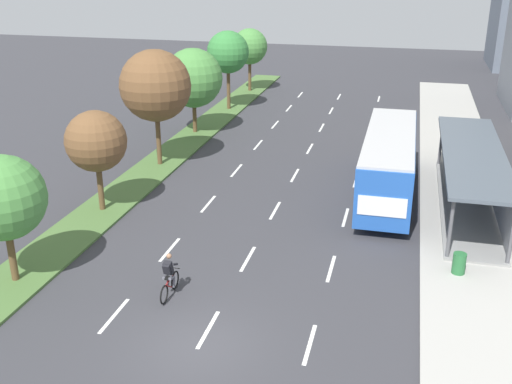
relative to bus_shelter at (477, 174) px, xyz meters
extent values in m
plane|color=#38383D|center=(-9.53, -14.20, -1.87)|extent=(140.00, 140.00, 0.00)
cube|color=#4C7038|center=(-17.83, 5.80, -1.81)|extent=(2.60, 52.00, 0.12)
cube|color=#ADAAA3|center=(-0.28, 5.80, -1.79)|extent=(4.50, 52.00, 0.15)
cube|color=white|center=(-13.03, -13.25, -1.86)|extent=(0.14, 2.28, 0.01)
cube|color=white|center=(-13.03, -7.93, -1.86)|extent=(0.14, 2.28, 0.01)
cube|color=white|center=(-13.03, -2.62, -1.86)|extent=(0.14, 2.28, 0.01)
cube|color=white|center=(-13.03, 2.69, -1.86)|extent=(0.14, 2.28, 0.01)
cube|color=white|center=(-13.03, 8.01, -1.86)|extent=(0.14, 2.28, 0.01)
cube|color=white|center=(-13.03, 13.32, -1.86)|extent=(0.14, 2.28, 0.01)
cube|color=white|center=(-13.03, 18.64, -1.86)|extent=(0.14, 2.28, 0.01)
cube|color=white|center=(-13.03, 23.95, -1.86)|extent=(0.14, 2.28, 0.01)
cube|color=white|center=(-9.53, -13.25, -1.86)|extent=(0.14, 2.28, 0.01)
cube|color=white|center=(-9.53, -7.93, -1.86)|extent=(0.14, 2.28, 0.01)
cube|color=white|center=(-9.53, -2.62, -1.86)|extent=(0.14, 2.28, 0.01)
cube|color=white|center=(-9.53, 2.69, -1.86)|extent=(0.14, 2.28, 0.01)
cube|color=white|center=(-9.53, 8.01, -1.86)|extent=(0.14, 2.28, 0.01)
cube|color=white|center=(-9.53, 13.32, -1.86)|extent=(0.14, 2.28, 0.01)
cube|color=white|center=(-9.53, 18.64, -1.86)|extent=(0.14, 2.28, 0.01)
cube|color=white|center=(-9.53, 23.95, -1.86)|extent=(0.14, 2.28, 0.01)
cube|color=white|center=(-6.03, -13.25, -1.86)|extent=(0.14, 2.28, 0.01)
cube|color=white|center=(-6.03, -7.93, -1.86)|extent=(0.14, 2.28, 0.01)
cube|color=white|center=(-6.03, -2.62, -1.86)|extent=(0.14, 2.28, 0.01)
cube|color=white|center=(-6.03, 2.69, -1.86)|extent=(0.14, 2.28, 0.01)
cube|color=white|center=(-6.03, 8.01, -1.86)|extent=(0.14, 2.28, 0.01)
cube|color=white|center=(-6.03, 13.32, -1.86)|extent=(0.14, 2.28, 0.01)
cube|color=white|center=(-6.03, 18.64, -1.86)|extent=(0.14, 2.28, 0.01)
cube|color=white|center=(-6.03, 23.95, -1.86)|extent=(0.14, 2.28, 0.01)
cube|color=gray|center=(-0.28, 0.00, -1.67)|extent=(2.60, 12.81, 0.10)
cylinder|color=#56565B|center=(-1.46, -6.15, -0.32)|extent=(0.16, 0.16, 2.60)
cylinder|color=#56565B|center=(-1.46, 6.15, -0.32)|extent=(0.16, 0.16, 2.60)
cylinder|color=#56565B|center=(0.90, -6.15, -0.32)|extent=(0.16, 0.16, 2.60)
cylinder|color=#56565B|center=(0.90, 6.15, -0.32)|extent=(0.16, 0.16, 2.60)
cube|color=gray|center=(0.96, 0.00, -0.32)|extent=(0.10, 12.17, 2.34)
cube|color=#4C5660|center=(-0.28, 0.00, 1.06)|extent=(2.90, 13.21, 0.16)
cube|color=#2356B2|center=(-4.28, 0.77, -0.02)|extent=(2.50, 11.20, 2.80)
cube|color=#2D3D4C|center=(-4.28, 0.77, 0.83)|extent=(2.54, 10.30, 0.90)
cube|color=#B7B7B7|center=(-4.28, 0.77, 1.44)|extent=(2.45, 10.98, 0.12)
cube|color=#2D3D4C|center=(-4.28, 6.39, 0.33)|extent=(2.25, 0.06, 1.54)
cube|color=white|center=(-4.28, -4.85, -0.22)|extent=(2.12, 0.04, 0.90)
cylinder|color=black|center=(-5.38, 4.24, -1.37)|extent=(0.30, 1.00, 1.00)
cylinder|color=black|center=(-3.18, 4.24, -1.37)|extent=(0.30, 1.00, 1.00)
cylinder|color=black|center=(-5.38, -2.70, -1.37)|extent=(0.30, 1.00, 1.00)
cylinder|color=black|center=(-3.18, -2.70, -1.37)|extent=(0.30, 1.00, 1.00)
torus|color=black|center=(-11.61, -10.94, -1.51)|extent=(0.06, 0.72, 0.72)
torus|color=black|center=(-11.61, -12.04, -1.51)|extent=(0.06, 0.72, 0.72)
cylinder|color=maroon|center=(-11.61, -11.49, -1.23)|extent=(0.05, 0.93, 0.05)
cylinder|color=maroon|center=(-11.61, -11.59, -1.41)|extent=(0.05, 0.57, 0.42)
cylinder|color=maroon|center=(-11.61, -11.69, -1.21)|extent=(0.04, 0.04, 0.40)
cube|color=black|center=(-11.61, -11.69, -1.01)|extent=(0.12, 0.24, 0.06)
cylinder|color=black|center=(-11.61, -10.99, -0.96)|extent=(0.46, 0.04, 0.04)
cube|color=black|center=(-11.61, -11.51, -0.68)|extent=(0.30, 0.36, 0.59)
cube|color=black|center=(-11.61, -11.67, -0.66)|extent=(0.26, 0.26, 0.42)
sphere|color=#9E7051|center=(-11.61, -11.39, -0.26)|extent=(0.20, 0.20, 0.20)
cylinder|color=#4C4C56|center=(-11.73, -11.54, -1.08)|extent=(0.12, 0.42, 0.25)
cylinder|color=#4C4C56|center=(-11.73, -11.37, -1.34)|extent=(0.10, 0.17, 0.41)
cylinder|color=#4C4C56|center=(-11.49, -11.54, -1.08)|extent=(0.12, 0.42, 0.25)
cylinder|color=#4C4C56|center=(-11.49, -11.37, -1.34)|extent=(0.10, 0.17, 0.41)
cylinder|color=black|center=(-11.78, -11.29, -0.63)|extent=(0.09, 0.47, 0.28)
cylinder|color=black|center=(-11.44, -11.29, -0.63)|extent=(0.09, 0.47, 0.28)
cylinder|color=brown|center=(-17.82, -11.99, -0.64)|extent=(0.28, 0.28, 2.21)
sphere|color=#4C8E42|center=(-17.82, -11.99, 1.67)|extent=(3.23, 3.23, 3.23)
cylinder|color=brown|center=(-17.83, -4.77, -0.55)|extent=(0.28, 0.28, 2.39)
sphere|color=brown|center=(-17.83, -4.77, 1.75)|extent=(2.95, 2.95, 2.95)
cylinder|color=brown|center=(-17.75, 2.44, -0.16)|extent=(0.28, 0.28, 3.18)
sphere|color=brown|center=(-17.75, 2.44, 2.99)|extent=(4.14, 4.14, 4.14)
cylinder|color=brown|center=(-18.05, 9.66, -0.60)|extent=(0.28, 0.28, 2.29)
sphere|color=#4C8E42|center=(-18.05, 9.66, 2.07)|extent=(4.07, 4.07, 4.07)
cylinder|color=brown|center=(-17.68, 16.88, -0.10)|extent=(0.28, 0.28, 3.30)
sphere|color=#38843D|center=(-17.68, 16.88, 2.80)|extent=(3.33, 3.33, 3.33)
cylinder|color=brown|center=(-17.79, 24.09, -0.34)|extent=(0.28, 0.28, 2.80)
sphere|color=#4C8E42|center=(-17.79, 24.09, 2.25)|extent=(3.18, 3.18, 3.18)
cylinder|color=#286B38|center=(-1.08, -7.34, -1.29)|extent=(0.52, 0.52, 0.85)
camera|label=1|loc=(-3.67, -29.95, 10.10)|focal=42.81mm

